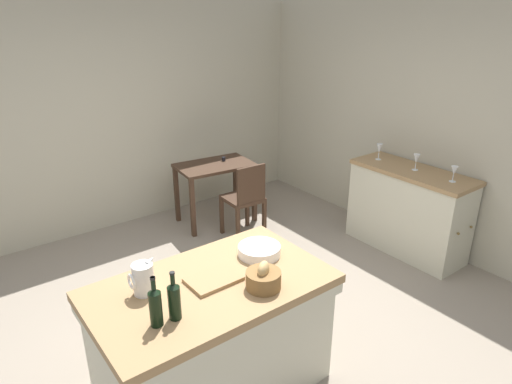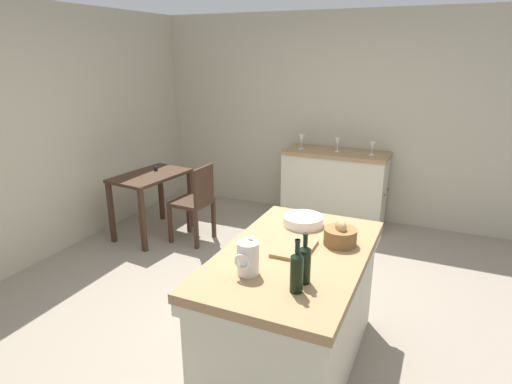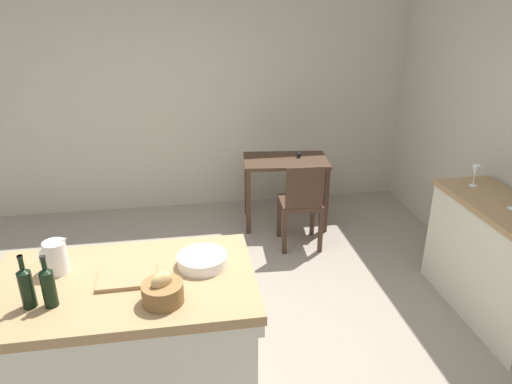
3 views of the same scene
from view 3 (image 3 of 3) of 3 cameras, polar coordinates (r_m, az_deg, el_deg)
The scene contains 13 objects.
ground_plane at distance 3.66m, azimuth -5.72°, elevation -17.87°, with size 6.76×6.76×0.00m, color gray.
wall_back at distance 5.49m, azimuth -8.17°, elevation 11.28°, with size 5.32×0.12×2.60m, color #B2AA93.
island_table at distance 3.07m, azimuth -15.20°, elevation -16.66°, with size 1.53×0.91×0.87m.
side_cabinet at distance 4.13m, azimuth 27.40°, elevation -7.61°, with size 0.52×1.31×0.93m.
writing_desk at distance 5.10m, azimuth 3.61°, elevation 2.71°, with size 0.96×0.65×0.80m.
wooden_chair at distance 4.63m, azimuth 5.56°, elevation -1.26°, with size 0.42×0.42×0.91m.
pitcher at distance 2.99m, azimuth -23.27°, elevation -7.30°, with size 0.17×0.13×0.24m.
wash_bowl at distance 2.87m, azimuth -6.58°, elevation -8.26°, with size 0.30×0.30×0.07m, color white.
bread_basket at distance 2.57m, azimuth -11.34°, elevation -11.82°, with size 0.22×0.22×0.18m.
cutting_board at distance 2.83m, azimuth -15.46°, elevation -10.05°, with size 0.33×0.23×0.02m, color #99754C.
wine_bottle_dark at distance 2.69m, azimuth -24.05°, elevation -10.43°, with size 0.07×0.07×0.30m.
wine_bottle_amber at distance 2.73m, azimuth -26.26°, elevation -10.31°, with size 0.07×0.07×0.31m.
wine_glass_middle at distance 4.21m, azimuth 25.25°, elevation 2.25°, with size 0.07×0.07×0.18m.
Camera 3 is at (-0.10, -2.78, 2.38)m, focal length 32.73 mm.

